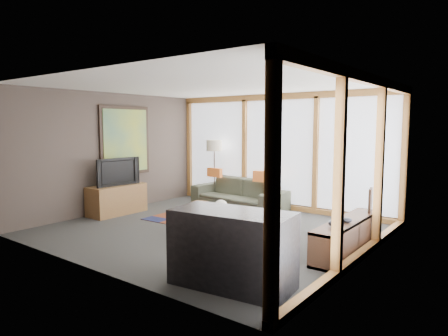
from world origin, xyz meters
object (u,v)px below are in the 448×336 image
Objects in this scene: coffee_table at (215,222)px; tv_console at (117,199)px; sofa at (239,193)px; bar_counter at (232,249)px; television at (116,171)px; floor_lamp at (214,171)px; bookshelf at (347,236)px.

tv_console is (-2.69, 0.00, 0.09)m from coffee_table.
coffee_table is (0.98, -2.11, -0.11)m from sofa.
coffee_table is 0.94× the size of bar_counter.
bar_counter reaches higher than coffee_table.
tv_console reaches higher than coffee_table.
television is at bearing -124.59° from sofa.
coffee_table is at bearing 126.30° from bar_counter.
floor_lamp is 1.07× the size of bar_counter.
floor_lamp reaches higher than tv_console.
floor_lamp is at bearing 154.97° from bookshelf.
floor_lamp is at bearing 123.67° from bar_counter.
tv_console is (-0.83, -2.31, -0.46)m from floor_lamp.
floor_lamp is at bearing 128.78° from coffee_table.
bar_counter reaches higher than tv_console.
bar_counter is (4.24, -1.64, 0.14)m from tv_console.
tv_console reaches higher than bookshelf.
bar_counter is (4.23, -1.62, -0.47)m from television.
coffee_table is 0.68× the size of bookshelf.
bookshelf is 1.58× the size of tv_console.
television is at bearing 151.90° from bar_counter.
bookshelf is (4.04, -1.88, -0.52)m from floor_lamp.
sofa is 1.69× the size of coffee_table.
coffee_table is 2.77m from television.
tv_console is at bearing 179.95° from coffee_table.
tv_console is at bearing -109.86° from floor_lamp.
bookshelf reaches higher than coffee_table.
television reaches higher than tv_console.
bookshelf is at bearing -23.95° from sofa.
floor_lamp is 2.50m from tv_console.
floor_lamp is 2.47m from television.
television is at bearing -179.71° from coffee_table.
bar_counter is at bearing -106.66° from television.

